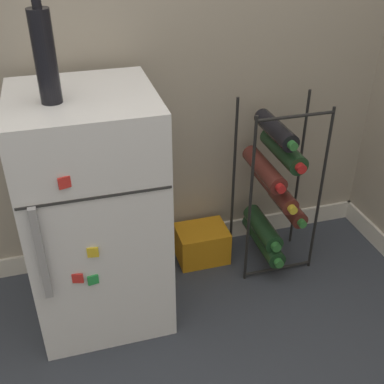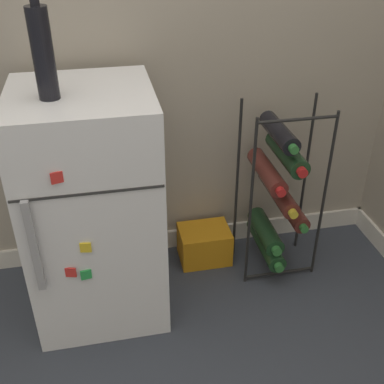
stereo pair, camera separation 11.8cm
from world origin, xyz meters
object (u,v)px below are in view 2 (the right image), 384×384
Objects in this scene: wine_rack at (276,194)px; soda_box at (204,244)px; mini_fridge at (93,208)px; fridge_top_bottle at (43,53)px.

soda_box is at bearing 160.67° from wine_rack.
wine_rack is at bearing 5.79° from mini_fridge.
wine_rack is 3.39× the size of soda_box.
fridge_top_bottle reaches higher than soda_box.
wine_rack is (0.73, 0.07, -0.08)m from mini_fridge.
soda_box is at bearing 21.81° from fridge_top_bottle.
mini_fridge reaches higher than wine_rack.
fridge_top_bottle is (-0.81, -0.12, 0.65)m from wine_rack.
mini_fridge is at bearing -159.55° from soda_box.
mini_fridge is at bearing -174.21° from wine_rack.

